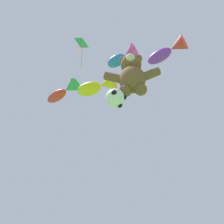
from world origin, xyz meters
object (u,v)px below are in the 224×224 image
(teddy_bear_kite, at_px, (132,74))
(fish_kite_violet, at_px, (168,51))
(soccer_ball_kite, at_px, (115,98))
(diamond_kite, at_px, (81,45))
(fish_kite_goldfin, at_px, (98,86))
(fish_kite_crimson, at_px, (63,92))
(fish_kite_cobalt, at_px, (123,57))

(teddy_bear_kite, height_order, fish_kite_violet, fish_kite_violet)
(teddy_bear_kite, distance_m, soccer_ball_kite, 1.54)
(soccer_ball_kite, xyz_separation_m, diamond_kite, (-2.05, 1.27, 5.74))
(fish_kite_goldfin, bearing_deg, soccer_ball_kite, -65.30)
(diamond_kite, bearing_deg, fish_kite_crimson, 123.79)
(soccer_ball_kite, bearing_deg, diamond_kite, 148.15)
(teddy_bear_kite, relative_size, soccer_ball_kite, 2.98)
(diamond_kite, bearing_deg, fish_kite_goldfin, 59.65)
(fish_kite_crimson, distance_m, diamond_kite, 2.96)
(soccer_ball_kite, bearing_deg, fish_kite_violet, 18.98)
(teddy_bear_kite, distance_m, fish_kite_crimson, 6.06)
(fish_kite_violet, height_order, fish_kite_crimson, fish_kite_crimson)
(soccer_ball_kite, height_order, diamond_kite, diamond_kite)
(fish_kite_crimson, bearing_deg, fish_kite_goldfin, -18.16)
(soccer_ball_kite, bearing_deg, fish_kite_goldfin, 114.70)
(fish_kite_cobalt, distance_m, diamond_kite, 2.57)
(soccer_ball_kite, relative_size, fish_kite_violet, 0.38)
(soccer_ball_kite, height_order, fish_kite_goldfin, fish_kite_goldfin)
(fish_kite_crimson, bearing_deg, fish_kite_cobalt, -24.93)
(fish_kite_violet, xyz_separation_m, fish_kite_crimson, (-6.06, 2.52, 0.43))
(fish_kite_violet, relative_size, fish_kite_crimson, 0.88)
(fish_kite_violet, bearing_deg, fish_kite_crimson, 157.43)
(teddy_bear_kite, relative_size, fish_kite_crimson, 0.99)
(fish_kite_violet, height_order, fish_kite_goldfin, fish_kite_violet)
(fish_kite_cobalt, relative_size, diamond_kite, 0.71)
(fish_kite_violet, bearing_deg, fish_kite_cobalt, 161.50)
(soccer_ball_kite, height_order, fish_kite_crimson, fish_kite_crimson)
(fish_kite_crimson, bearing_deg, soccer_ball_kite, -44.43)
(teddy_bear_kite, height_order, fish_kite_cobalt, fish_kite_cobalt)
(fish_kite_violet, xyz_separation_m, fish_kite_goldfin, (-3.81, 1.78, -0.16))
(fish_kite_cobalt, bearing_deg, teddy_bear_kite, -75.84)
(soccer_ball_kite, relative_size, diamond_kite, 0.30)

